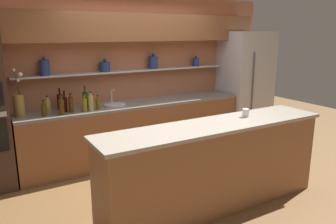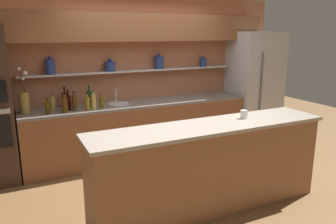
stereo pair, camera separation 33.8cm
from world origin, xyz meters
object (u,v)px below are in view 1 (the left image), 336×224
Objects in this scene: bottle_wine_0 at (85,100)px; bottle_wine_4 at (65,104)px; sink_fixture at (114,104)px; bottle_oil_8 at (85,105)px; bottle_oil_10 at (98,104)px; bottle_oil_9 at (62,106)px; bottle_spirit_2 at (61,106)px; bottle_wine_7 at (60,101)px; bottle_spirit_5 at (91,103)px; bottle_spirit_6 at (48,105)px; refrigerator at (245,86)px; bottle_oil_1 at (44,110)px; coffee_mug at (246,113)px; bottle_spirit_3 at (71,104)px; flower_vase at (19,104)px.

bottle_wine_4 is at bearing -166.59° from bottle_wine_0.
bottle_oil_8 is at bearing -161.16° from sink_fixture.
bottle_oil_8 reaches higher than bottle_oil_10.
bottle_oil_9 is 1.21× the size of bottle_oil_10.
bottle_spirit_2 is 0.88× the size of bottle_wine_7.
bottle_spirit_5 is 0.15m from bottle_oil_10.
bottle_spirit_6 is at bearing 128.95° from bottle_oil_9.
refrigerator is 8.07× the size of bottle_oil_8.
bottle_wine_7 is 1.25× the size of bottle_oil_8.
bottle_spirit_5 is 0.39m from bottle_oil_9.
bottle_oil_1 is 0.55m from bottle_oil_8.
bottle_wine_4 is 3.08× the size of coffee_mug.
bottle_oil_9 is at bearing -179.43° from bottle_spirit_3.
refrigerator is 7.22× the size of bottle_spirit_5.
flower_vase is at bearing 150.68° from bottle_oil_1.
refrigerator is 6.45× the size of bottle_wine_7.
bottle_oil_1 is 0.88× the size of bottle_oil_9.
bottle_wine_7 is (0.28, 0.31, 0.03)m from bottle_oil_1.
bottle_oil_10 is at bearing -44.08° from bottle_wine_0.
flower_vase is (-3.98, 0.06, 0.08)m from refrigerator.
bottle_wine_0 reaches higher than bottle_spirit_3.
coffee_mug is at bearing -61.68° from sink_fixture.
bottle_spirit_2 is at bearing -11.53° from bottle_oil_1.
sink_fixture reaches higher than bottle_oil_10.
sink_fixture is 1.33× the size of bottle_oil_8.
bottle_oil_9 is (0.53, -0.12, -0.07)m from flower_vase.
sink_fixture is 1.00× the size of bottle_wine_0.
bottle_spirit_3 is (-0.25, -0.14, -0.01)m from bottle_wine_0.
bottle_wine_0 is 0.20m from bottle_oil_10.
bottle_oil_8 is 2.23m from coffee_mug.
bottle_spirit_6 is at bearing 9.71° from flower_vase.
bottle_oil_8 is at bearing 3.00° from bottle_spirit_2.
coffee_mug is at bearing -52.58° from bottle_wine_0.
sink_fixture reaches higher than bottle_oil_1.
bottle_wine_4 is 1.21× the size of bottle_oil_9.
bottle_oil_1 is at bearing 168.47° from bottle_spirit_2.
bottle_wine_7 is (-0.34, 0.13, -0.01)m from bottle_wine_0.
bottle_oil_10 is (0.67, -0.18, -0.01)m from bottle_spirit_6.
sink_fixture is at bearing 178.95° from refrigerator.
refrigerator is 2.93m from bottle_oil_10.
flower_vase is 0.90m from bottle_wine_0.
bottle_spirit_5 is at bearing 1.52° from bottle_oil_8.
bottle_oil_9 is (-0.04, -0.27, -0.01)m from bottle_wine_7.
bottle_oil_8 is at bearing -2.92° from bottle_oil_1.
refrigerator is at bearing -3.54° from bottle_wine_7.
refrigerator reaches higher than bottle_spirit_3.
bottle_wine_7 is 0.28m from bottle_oil_9.
flower_vase is at bearing -165.14° from bottle_wine_7.
bottle_wine_0 reaches higher than bottle_wine_4.
flower_vase is 2.55× the size of bottle_oil_9.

